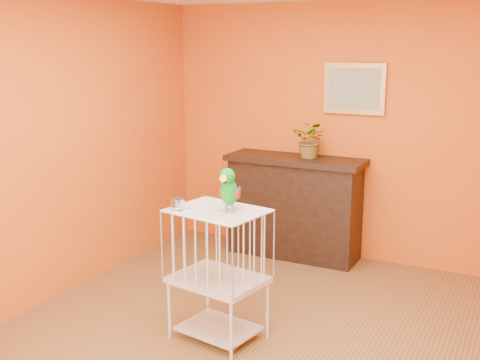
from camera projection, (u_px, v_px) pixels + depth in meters
The scene contains 8 objects.
ground at pixel (257, 350), 4.39m from camera, with size 4.50×4.50×0.00m, color brown.
room_shell at pixel (258, 135), 4.04m from camera, with size 4.50×4.50×4.50m.
console_cabinet at pixel (294, 207), 6.24m from camera, with size 1.42×0.51×1.05m.
potted_plant at pixel (312, 144), 6.05m from camera, with size 0.34×0.37×0.29m, color #26722D.
framed_picture at pixel (354, 89), 5.93m from camera, with size 0.62×0.04×0.50m.
birdcage at pixel (218, 273), 4.45m from camera, with size 0.73×0.60×1.01m.
feed_cup at pixel (177, 203), 4.36m from camera, with size 0.10×0.10×0.07m, color silver.
parrot at pixel (229, 189), 4.28m from camera, with size 0.16×0.29×0.32m.
Camera 1 is at (1.71, -3.62, 2.18)m, focal length 45.00 mm.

